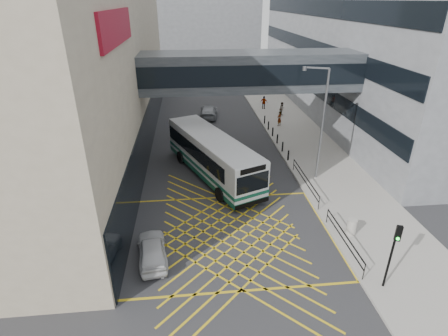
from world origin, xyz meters
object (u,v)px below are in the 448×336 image
object	(u,v)px
pedestrian_c	(264,103)
car_silver	(209,111)
car_white	(152,249)
pedestrian_a	(279,119)
car_dark	(195,127)
litter_bin	(352,227)
pedestrian_b	(282,109)
bus	(212,155)
street_lamp	(320,118)
traffic_light	(394,248)

from	to	relation	value
pedestrian_c	car_silver	bearing A→B (deg)	43.17
car_white	pedestrian_a	world-z (taller)	pedestrian_a
car_dark	pedestrian_a	world-z (taller)	pedestrian_a
car_white	litter_bin	size ratio (longest dim) A/B	4.12
car_white	pedestrian_b	distance (m)	27.89
pedestrian_b	pedestrian_c	xyz separation A→B (m)	(-1.59, 3.00, 0.01)
bus	street_lamp	size ratio (longest dim) A/B	1.41
street_lamp	litter_bin	xyz separation A→B (m)	(-0.22, -7.45, -4.33)
car_silver	pedestrian_a	size ratio (longest dim) A/B	2.97
car_dark	car_silver	bearing A→B (deg)	-96.75
car_white	traffic_light	world-z (taller)	traffic_light
bus	car_silver	xyz separation A→B (m)	(0.69, 15.31, -1.03)
pedestrian_c	pedestrian_b	bearing A→B (deg)	143.58
bus	litter_bin	xyz separation A→B (m)	(7.74, -8.96, -1.13)
pedestrian_c	litter_bin	bearing A→B (deg)	115.31
street_lamp	litter_bin	world-z (taller)	street_lamp
bus	pedestrian_a	world-z (taller)	bus
car_white	traffic_light	bearing A→B (deg)	155.38
pedestrian_c	bus	bearing A→B (deg)	91.45
bus	car_dark	distance (m)	9.90
car_white	traffic_light	distance (m)	12.10
pedestrian_b	street_lamp	bearing A→B (deg)	-128.38
car_white	street_lamp	world-z (taller)	street_lamp
car_white	traffic_light	size ratio (longest dim) A/B	1.10
car_dark	litter_bin	size ratio (longest dim) A/B	4.35
traffic_light	car_dark	bearing A→B (deg)	128.38
street_lamp	pedestrian_b	world-z (taller)	street_lamp
car_white	pedestrian_c	size ratio (longest dim) A/B	2.50
car_dark	street_lamp	bearing A→B (deg)	139.43
bus	pedestrian_b	bearing A→B (deg)	34.26
pedestrian_a	street_lamp	bearing A→B (deg)	51.06
street_lamp	car_dark	bearing A→B (deg)	150.48
car_white	car_dark	bearing A→B (deg)	-106.22
pedestrian_b	car_dark	bearing A→B (deg)	171.53
pedestrian_a	bus	bearing A→B (deg)	15.24
traffic_light	street_lamp	xyz separation A→B (m)	(0.46, 11.80, 2.42)
car_dark	litter_bin	distance (m)	20.70
pedestrian_a	car_silver	bearing A→B (deg)	-67.93
pedestrian_a	car_dark	bearing A→B (deg)	-30.83
car_silver	pedestrian_b	size ratio (longest dim) A/B	3.01
traffic_light	pedestrian_c	xyz separation A→B (m)	(0.41, 30.88, -1.59)
litter_bin	car_silver	bearing A→B (deg)	106.20
car_silver	car_dark	bearing A→B (deg)	78.87
car_dark	car_silver	size ratio (longest dim) A/B	0.89
traffic_light	pedestrian_b	xyz separation A→B (m)	(2.00, 27.88, -1.60)
bus	car_dark	world-z (taller)	bus
street_lamp	car_silver	bearing A→B (deg)	135.23
bus	pedestrian_b	distance (m)	17.42
car_white	street_lamp	bearing A→B (deg)	-152.80
traffic_light	litter_bin	world-z (taller)	traffic_light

